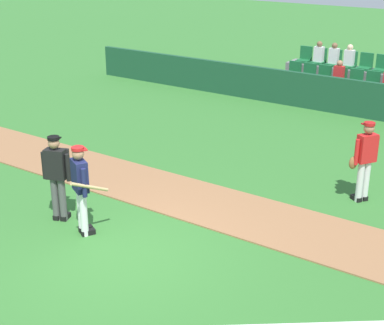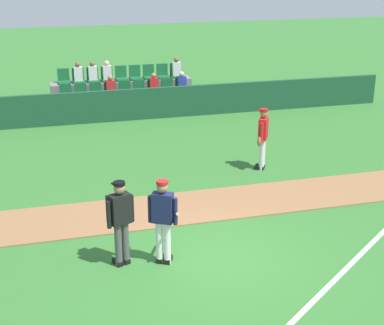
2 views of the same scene
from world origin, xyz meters
name	(u,v)px [view 1 (image 1 of 2)]	position (x,y,z in m)	size (l,w,h in m)	color
ground_plane	(123,253)	(0.00, 0.00, 0.00)	(80.00, 80.00, 0.00)	#33702D
infield_dirt_path	(202,202)	(0.00, 2.55, 0.01)	(28.00, 1.85, 0.03)	#936642
dugout_fence	(343,96)	(0.00, 10.60, 0.58)	(20.00, 0.16, 1.15)	#19472D
stadium_bleachers	(359,89)	(0.01, 12.05, 0.51)	(5.55, 2.10, 1.90)	slate
batter_navy_jersey	(81,187)	(-1.08, 0.14, 0.97)	(0.64, 0.79, 1.76)	white
umpire_home_plate	(57,173)	(-1.89, 0.31, 1.00)	(0.56, 0.41, 1.76)	#4C4C4C
runner_red_jersey	(365,159)	(2.75, 4.57, 0.96)	(0.49, 0.57, 1.76)	silver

